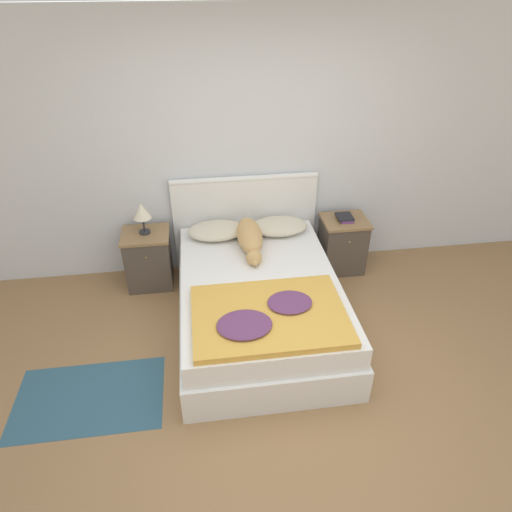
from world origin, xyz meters
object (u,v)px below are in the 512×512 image
(nightstand_left, at_px, (149,259))
(dog, at_px, (250,237))
(bed, at_px, (259,303))
(table_lamp, at_px, (142,212))
(nightstand_right, at_px, (342,244))
(pillow_left, at_px, (217,230))
(book_stack, at_px, (345,217))
(pillow_right, at_px, (279,226))

(nightstand_left, distance_m, dog, 1.09)
(bed, distance_m, table_lamp, 1.41)
(nightstand_left, height_order, nightstand_right, same)
(bed, xyz_separation_m, pillow_left, (-0.31, 0.76, 0.33))
(nightstand_left, height_order, dog, dog)
(dog, xyz_separation_m, book_stack, (1.02, 0.28, -0.02))
(nightstand_left, xyz_separation_m, pillow_right, (1.32, -0.04, 0.30))
(nightstand_right, height_order, dog, dog)
(nightstand_right, distance_m, pillow_left, 1.35)
(pillow_left, height_order, table_lamp, table_lamp)
(table_lamp, bearing_deg, pillow_left, -4.47)
(nightstand_right, relative_size, pillow_left, 1.05)
(pillow_left, distance_m, dog, 0.38)
(nightstand_left, relative_size, nightstand_right, 1.00)
(book_stack, bearing_deg, nightstand_right, -61.87)
(pillow_left, relative_size, pillow_right, 1.00)
(dog, bearing_deg, book_stack, 15.65)
(table_lamp, bearing_deg, dog, -16.31)
(bed, xyz_separation_m, nightstand_left, (-1.01, 0.80, 0.04))
(book_stack, bearing_deg, pillow_right, -176.06)
(nightstand_right, relative_size, dog, 0.74)
(nightstand_left, distance_m, book_stack, 2.04)
(pillow_left, distance_m, table_lamp, 0.73)
(bed, relative_size, nightstand_left, 3.35)
(pillow_left, bearing_deg, book_stack, 2.08)
(bed, relative_size, dog, 2.48)
(dog, relative_size, book_stack, 4.05)
(pillow_right, xyz_separation_m, dog, (-0.32, -0.24, 0.04))
(nightstand_left, xyz_separation_m, pillow_left, (0.70, -0.04, 0.30))
(pillow_left, xyz_separation_m, book_stack, (1.31, 0.05, 0.02))
(pillow_left, xyz_separation_m, dog, (0.30, -0.24, 0.04))
(nightstand_left, relative_size, pillow_left, 1.05)
(pillow_right, distance_m, book_stack, 0.69)
(nightstand_left, bearing_deg, book_stack, 0.21)
(nightstand_left, xyz_separation_m, nightstand_right, (2.02, 0.00, 0.00))
(dog, height_order, table_lamp, table_lamp)
(nightstand_left, relative_size, book_stack, 3.00)
(pillow_left, height_order, book_stack, pillow_left)
(nightstand_right, bearing_deg, pillow_left, -178.25)
(nightstand_left, height_order, pillow_right, pillow_right)
(nightstand_left, height_order, book_stack, book_stack)
(nightstand_left, bearing_deg, pillow_right, -1.75)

